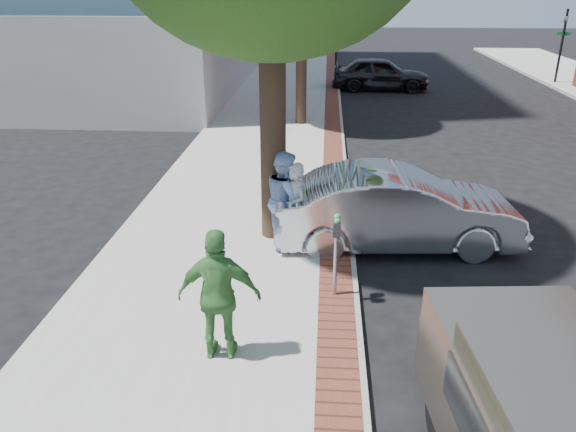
# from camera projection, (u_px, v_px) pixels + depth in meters

# --- Properties ---
(ground) EXTENTS (120.00, 120.00, 0.00)m
(ground) POSITION_uv_depth(u_px,v_px,m) (297.00, 285.00, 10.30)
(ground) COLOR black
(ground) RESTS_ON ground
(sidewalk) EXTENTS (5.00, 60.00, 0.15)m
(sidewalk) POSITION_uv_depth(u_px,v_px,m) (263.00, 154.00, 17.72)
(sidewalk) COLOR #9E9991
(sidewalk) RESTS_ON ground
(brick_strip) EXTENTS (0.60, 60.00, 0.01)m
(brick_strip) POSITION_uv_depth(u_px,v_px,m) (333.00, 153.00, 17.55)
(brick_strip) COLOR brown
(brick_strip) RESTS_ON sidewalk
(curb) EXTENTS (0.10, 60.00, 0.15)m
(curb) POSITION_uv_depth(u_px,v_px,m) (344.00, 156.00, 17.56)
(curb) COLOR gray
(curb) RESTS_ON ground
(office_base) EXTENTS (18.20, 22.20, 4.00)m
(office_base) POSITION_uv_depth(u_px,v_px,m) (81.00, 42.00, 30.55)
(office_base) COLOR gray
(office_base) RESTS_ON ground
(signal_near) EXTENTS (0.70, 0.15, 3.80)m
(signal_near) POSITION_uv_depth(u_px,v_px,m) (337.00, 39.00, 29.58)
(signal_near) COLOR black
(signal_near) RESTS_ON ground
(signal_far) EXTENTS (0.70, 0.15, 3.80)m
(signal_far) POSITION_uv_depth(u_px,v_px,m) (562.00, 41.00, 28.85)
(signal_far) COLOR black
(signal_far) RESTS_ON ground
(parking_meter) EXTENTS (0.12, 0.32, 1.47)m
(parking_meter) POSITION_uv_depth(u_px,v_px,m) (336.00, 239.00, 9.30)
(parking_meter) COLOR gray
(parking_meter) RESTS_ON sidewalk
(person_gray) EXTENTS (0.72, 0.78, 1.80)m
(person_gray) POSITION_uv_depth(u_px,v_px,m) (294.00, 207.00, 11.02)
(person_gray) COLOR silver
(person_gray) RESTS_ON sidewalk
(person_officer) EXTENTS (0.93, 1.09, 1.97)m
(person_officer) POSITION_uv_depth(u_px,v_px,m) (286.00, 199.00, 11.17)
(person_officer) COLOR #92AEE2
(person_officer) RESTS_ON sidewalk
(person_green) EXTENTS (1.17, 0.50, 1.98)m
(person_green) POSITION_uv_depth(u_px,v_px,m) (219.00, 296.00, 7.77)
(person_green) COLOR #44843C
(person_green) RESTS_ON sidewalk
(sedan_silver) EXTENTS (5.14, 2.12, 1.65)m
(sedan_silver) POSITION_uv_depth(u_px,v_px,m) (397.00, 209.00, 11.52)
(sedan_silver) COLOR #BABBC1
(sedan_silver) RESTS_ON ground
(bg_car) EXTENTS (4.85, 2.08, 1.63)m
(bg_car) POSITION_uv_depth(u_px,v_px,m) (380.00, 74.00, 28.05)
(bg_car) COLOR black
(bg_car) RESTS_ON ground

